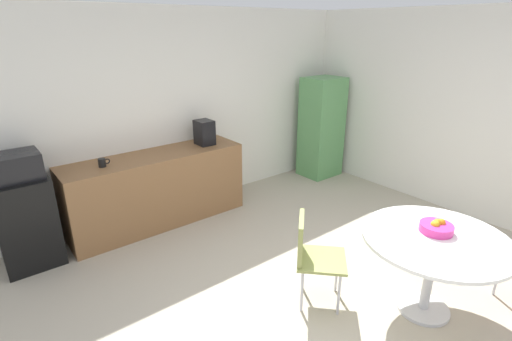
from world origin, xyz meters
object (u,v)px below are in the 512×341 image
Objects in this scene: round_table at (434,250)px; locker_cabinet at (321,128)px; mini_fridge at (26,222)px; coffee_maker at (204,132)px; fruit_bowl at (436,227)px; mug_white at (102,163)px; mug_green at (206,140)px; chair_olive at (311,250)px; microwave at (13,167)px.

locker_cabinet is at bearing 58.54° from round_table.
round_table is at bearing -49.50° from mini_fridge.
coffee_maker is at bearing 177.33° from locker_cabinet.
coffee_maker reaches higher than fruit_bowl.
locker_cabinet is at bearing -1.03° from mug_white.
locker_cabinet is at bearing -2.67° from coffee_maker.
mug_white and mug_green have the same top height.
chair_olive reaches higher than round_table.
microwave is 3.72× the size of mug_white.
fruit_bowl is at bearing -41.16° from chair_olive.
mini_fridge reaches higher than round_table.
chair_olive is at bearing 133.59° from round_table.
mini_fridge is 7.33× the size of mug_green.
mug_green is at bearing 0.75° from microwave.
fruit_bowl is at bearing -120.69° from locker_cabinet.
chair_olive is at bearing -98.56° from mug_green.
fruit_bowl is at bearing -80.94° from coffee_maker.
locker_cabinet is 12.48× the size of mug_white.
locker_cabinet is 1.94× the size of chair_olive.
coffee_maker is at bearing -135.61° from mug_green.
microwave reaches higher than mug_white.
mug_white is (0.82, -0.04, 0.47)m from mini_fridge.
mug_white is (0.82, -0.04, -0.13)m from microwave.
round_table is at bearing -83.27° from mug_green.
chair_olive is (-2.46, -2.15, -0.28)m from locker_cabinet.
fruit_bowl is 0.85× the size of coffee_maker.
microwave is 4.31m from locker_cabinet.
mini_fridge is 3.92m from round_table.
fruit_bowl is (2.63, -2.93, 0.30)m from mini_fridge.
microwave is 2.96m from chair_olive.
microwave is at bearing 0.00° from mini_fridge.
microwave is 3.94m from fruit_bowl.
fruit_bowl is 2.98m from coffee_maker.
mug_green is (1.36, 0.07, 0.00)m from mug_white.
locker_cabinet is at bearing -3.48° from mug_green.
microwave is (0.00, 0.00, 0.60)m from mini_fridge.
round_table is (2.54, -2.98, 0.14)m from mini_fridge.
coffee_maker is (-0.47, 2.93, 0.28)m from fruit_bowl.
mini_fridge is at bearing 180.00° from coffee_maker.
chair_olive is at bearing -50.58° from microwave.
mug_white is (-1.80, 2.89, 0.17)m from fruit_bowl.
microwave is at bearing 129.42° from chair_olive.
chair_olive is 2.34m from mug_green.
coffee_maker reaches higher than chair_olive.
microwave is 1.50× the size of coffee_maker.
mini_fridge is 2.24m from mug_green.
coffee_maker is (-0.38, 2.98, 0.45)m from round_table.
fruit_bowl is at bearing -48.11° from microwave.
round_table is at bearing -59.69° from mug_white.
mug_white is at bearing -177.23° from mug_green.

